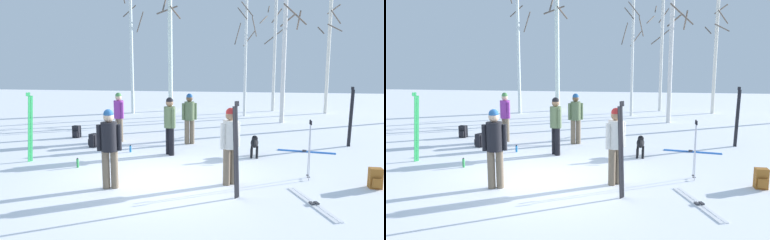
% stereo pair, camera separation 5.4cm
% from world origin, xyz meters
% --- Properties ---
extents(ground_plane, '(60.00, 60.00, 0.00)m').
position_xyz_m(ground_plane, '(0.00, 0.00, 0.00)').
color(ground_plane, white).
extents(person_0, '(0.41, 0.38, 1.72)m').
position_xyz_m(person_0, '(1.77, -0.14, 0.98)').
color(person_0, '#72604C').
rests_on(person_0, ground_plane).
extents(person_1, '(0.49, 0.34, 1.72)m').
position_xyz_m(person_1, '(0.15, 3.89, 0.98)').
color(person_1, '#72604C').
rests_on(person_1, ground_plane).
extents(person_2, '(0.39, 0.41, 1.72)m').
position_xyz_m(person_2, '(-0.15, 2.29, 0.98)').
color(person_2, black).
rests_on(person_2, ground_plane).
extents(person_3, '(0.44, 0.35, 1.72)m').
position_xyz_m(person_3, '(-2.35, 3.90, 0.98)').
color(person_3, '#72604C').
rests_on(person_3, ground_plane).
extents(person_4, '(0.50, 0.34, 1.72)m').
position_xyz_m(person_4, '(-0.74, -0.82, 0.98)').
color(person_4, '#72604C').
rests_on(person_4, ground_plane).
extents(dog, '(0.24, 0.90, 0.57)m').
position_xyz_m(dog, '(2.33, 2.50, 0.39)').
color(dog, black).
rests_on(dog, ground_plane).
extents(ski_pair_planted_0, '(0.16, 0.20, 1.94)m').
position_xyz_m(ski_pair_planted_0, '(1.94, -1.00, 0.97)').
color(ski_pair_planted_0, black).
rests_on(ski_pair_planted_0, ground_plane).
extents(ski_pair_planted_1, '(0.13, 0.24, 1.91)m').
position_xyz_m(ski_pair_planted_1, '(-3.77, 0.94, 0.95)').
color(ski_pair_planted_1, green).
rests_on(ski_pair_planted_1, ground_plane).
extents(ski_pair_planted_2, '(0.11, 0.16, 1.96)m').
position_xyz_m(ski_pair_planted_2, '(5.41, 4.37, 0.98)').
color(ski_pair_planted_2, black).
rests_on(ski_pair_planted_2, ground_plane).
extents(ski_pair_lying_0, '(0.78, 1.73, 0.05)m').
position_xyz_m(ski_pair_lying_0, '(3.42, -1.03, 0.01)').
color(ski_pair_lying_0, white).
rests_on(ski_pair_lying_0, ground_plane).
extents(ski_pair_lying_1, '(1.72, 0.43, 0.05)m').
position_xyz_m(ski_pair_lying_1, '(3.90, 3.33, 0.01)').
color(ski_pair_lying_1, blue).
rests_on(ski_pair_lying_1, ground_plane).
extents(ski_poles_0, '(0.07, 0.25, 1.39)m').
position_xyz_m(ski_poles_0, '(3.55, 0.54, 0.74)').
color(ski_poles_0, '#B2B2BC').
rests_on(ski_poles_0, ground_plane).
extents(backpack_0, '(0.26, 0.29, 0.44)m').
position_xyz_m(backpack_0, '(-4.17, 4.27, 0.21)').
color(backpack_0, black).
rests_on(backpack_0, ground_plane).
extents(backpack_1, '(0.33, 0.31, 0.44)m').
position_xyz_m(backpack_1, '(-2.85, 2.88, 0.21)').
color(backpack_1, black).
rests_on(backpack_1, ground_plane).
extents(backpack_2, '(0.26, 0.29, 0.44)m').
position_xyz_m(backpack_2, '(4.88, 0.13, 0.21)').
color(backpack_2, '#99591E').
rests_on(backpack_2, ground_plane).
extents(water_bottle_0, '(0.06, 0.06, 0.25)m').
position_xyz_m(water_bottle_0, '(-2.21, 0.55, 0.12)').
color(water_bottle_0, green).
rests_on(water_bottle_0, ground_plane).
extents(water_bottle_1, '(0.06, 0.06, 0.22)m').
position_xyz_m(water_bottle_1, '(-1.43, 2.40, 0.10)').
color(water_bottle_1, '#1E72BF').
rests_on(water_bottle_1, ground_plane).
extents(birch_tree_0, '(1.29, 1.28, 7.68)m').
position_xyz_m(birch_tree_0, '(-4.44, 11.43, 3.92)').
color(birch_tree_0, silver).
rests_on(birch_tree_0, ground_plane).
extents(birch_tree_1, '(1.51, 1.51, 7.15)m').
position_xyz_m(birch_tree_1, '(-2.59, 12.88, 3.70)').
color(birch_tree_1, silver).
rests_on(birch_tree_1, ground_plane).
extents(birch_tree_2, '(1.15, 1.14, 6.21)m').
position_xyz_m(birch_tree_2, '(1.83, 11.32, 3.27)').
color(birch_tree_2, silver).
rests_on(birch_tree_2, ground_plane).
extents(birch_tree_3, '(1.45, 1.38, 7.16)m').
position_xyz_m(birch_tree_3, '(3.43, 13.83, 3.70)').
color(birch_tree_3, silver).
rests_on(birch_tree_3, ground_plane).
extents(birch_tree_4, '(1.14, 1.55, 5.56)m').
position_xyz_m(birch_tree_4, '(3.65, 9.23, 2.93)').
color(birch_tree_4, silver).
rests_on(birch_tree_4, ground_plane).
extents(birch_tree_5, '(1.21, 1.18, 6.43)m').
position_xyz_m(birch_tree_5, '(6.33, 13.18, 3.34)').
color(birch_tree_5, silver).
rests_on(birch_tree_5, ground_plane).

